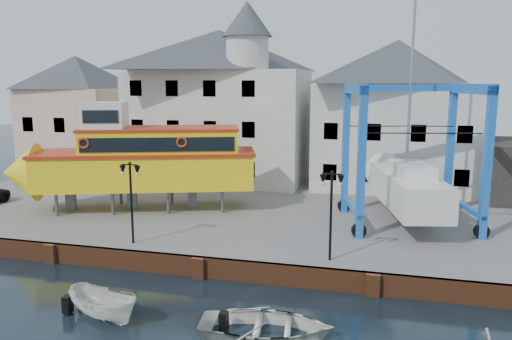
# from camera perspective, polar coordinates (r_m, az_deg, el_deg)

# --- Properties ---
(ground) EXTENTS (140.00, 140.00, 0.00)m
(ground) POSITION_cam_1_polar(r_m,az_deg,el_deg) (24.23, -6.55, -12.13)
(ground) COLOR black
(ground) RESTS_ON ground
(hardstanding) EXTENTS (44.00, 22.00, 1.00)m
(hardstanding) POSITION_cam_1_polar(r_m,az_deg,el_deg) (34.05, 0.04, -4.58)
(hardstanding) COLOR #605D5B
(hardstanding) RESTS_ON ground
(quay_wall) EXTENTS (44.00, 0.47, 1.00)m
(quay_wall) POSITION_cam_1_polar(r_m,az_deg,el_deg) (24.14, -6.48, -10.94)
(quay_wall) COLOR brown
(quay_wall) RESTS_ON ground
(building_pink) EXTENTS (8.00, 7.00, 10.30)m
(building_pink) POSITION_cam_1_polar(r_m,az_deg,el_deg) (46.96, -19.62, 5.90)
(building_pink) COLOR tan
(building_pink) RESTS_ON hardstanding
(building_white_main) EXTENTS (14.00, 8.30, 14.00)m
(building_white_main) POSITION_cam_1_polar(r_m,az_deg,el_deg) (41.43, -4.00, 7.62)
(building_white_main) COLOR beige
(building_white_main) RESTS_ON hardstanding
(building_white_right) EXTENTS (12.00, 8.00, 11.20)m
(building_white_right) POSITION_cam_1_polar(r_m,az_deg,el_deg) (39.99, 15.64, 6.11)
(building_white_right) COLOR beige
(building_white_right) RESTS_ON hardstanding
(lamp_post_left) EXTENTS (1.12, 0.32, 4.20)m
(lamp_post_left) POSITION_cam_1_polar(r_m,az_deg,el_deg) (25.70, -14.15, -1.34)
(lamp_post_left) COLOR black
(lamp_post_left) RESTS_ON hardstanding
(lamp_post_right) EXTENTS (1.12, 0.32, 4.20)m
(lamp_post_right) POSITION_cam_1_polar(r_m,az_deg,el_deg) (22.76, 8.62, -2.62)
(lamp_post_right) COLOR black
(lamp_post_right) RESTS_ON hardstanding
(tour_boat) EXTENTS (16.10, 8.65, 6.85)m
(tour_boat) POSITION_cam_1_polar(r_m,az_deg,el_deg) (32.61, -14.08, 1.16)
(tour_boat) COLOR #59595E
(tour_boat) RESTS_ON hardstanding
(travel_lift) EXTENTS (8.26, 10.52, 15.41)m
(travel_lift) POSITION_cam_1_polar(r_m,az_deg,el_deg) (30.55, 16.55, -0.83)
(travel_lift) COLOR #1E6EB5
(travel_lift) RESTS_ON hardstanding
(motorboat_a) EXTENTS (3.77, 2.40, 1.36)m
(motorboat_a) POSITION_cam_1_polar(r_m,az_deg,el_deg) (21.19, -16.98, -15.93)
(motorboat_a) COLOR silver
(motorboat_a) RESTS_ON ground
(motorboat_b) EXTENTS (5.34, 4.13, 1.02)m
(motorboat_b) POSITION_cam_1_polar(r_m,az_deg,el_deg) (19.11, 1.12, -18.50)
(motorboat_b) COLOR silver
(motorboat_b) RESTS_ON ground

